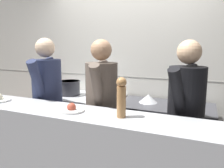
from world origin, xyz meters
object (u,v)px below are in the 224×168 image
sauce_pot (102,89)px  plated_dish_appetiser (72,109)px  chefs_knife (185,108)px  pepper_mill (121,96)px  stock_pot (70,88)px  chef_line (185,119)px  chef_sous (102,109)px  chef_head_cook (48,102)px  oven_range (85,125)px  mixing_bowl_steel (148,98)px

sauce_pot → plated_dish_appetiser: sauce_pot is taller
sauce_pot → chefs_knife: (1.11, -0.09, -0.12)m
chefs_knife → pepper_mill: size_ratio=1.04×
stock_pot → pepper_mill: size_ratio=0.94×
stock_pot → plated_dish_appetiser: bearing=-55.1°
stock_pot → pepper_mill: (1.21, -1.06, 0.20)m
chef_line → pepper_mill: bearing=-116.8°
sauce_pot → chef_sous: (0.30, -0.63, -0.08)m
sauce_pot → chef_head_cook: chef_head_cook is taller
plated_dish_appetiser → chef_head_cook: chef_head_cook is taller
sauce_pot → plated_dish_appetiser: size_ratio=1.50×
pepper_mill → oven_range: bearing=132.6°
chefs_knife → chef_line: 0.50m
oven_range → stock_pot: stock_pot is taller
plated_dish_appetiser → chef_head_cook: (-0.65, 0.46, -0.10)m
sauce_pot → chefs_knife: sauce_pot is taller
plated_dish_appetiser → chef_line: size_ratio=0.14×
oven_range → chef_sous: bearing=-46.5°
sauce_pot → chefs_knife: size_ratio=1.00×
sauce_pot → oven_range: bearing=-178.1°
sauce_pot → mixing_bowl_steel: (0.65, 0.02, -0.08)m
chefs_knife → chef_line: (0.05, -0.49, 0.03)m
chef_sous → mixing_bowl_steel: bearing=47.8°
mixing_bowl_steel → chefs_knife: (0.46, -0.11, -0.05)m
stock_pot → mixing_bowl_steel: stock_pot is taller
oven_range → chef_sous: 0.98m
stock_pot → pepper_mill: 1.62m
sauce_pot → pepper_mill: size_ratio=1.04×
chef_sous → chefs_knife: bearing=19.4°
oven_range → pepper_mill: 1.64m
stock_pot → chefs_knife: 1.63m
plated_dish_appetiser → chef_sous: chef_sous is taller
mixing_bowl_steel → chefs_knife: mixing_bowl_steel is taller
mixing_bowl_steel → sauce_pot: bearing=-178.2°
sauce_pot → pepper_mill: bearing=-57.3°
mixing_bowl_steel → chefs_knife: bearing=-13.9°
plated_dish_appetiser → pepper_mill: bearing=3.0°
mixing_bowl_steel → chef_head_cook: (-1.06, -0.66, 0.01)m
pepper_mill → chef_head_cook: size_ratio=0.19×
stock_pot → sauce_pot: sauce_pot is taller
chefs_knife → pepper_mill: pepper_mill is taller
chefs_knife → plated_dish_appetiser: bearing=-130.9°
sauce_pot → mixing_bowl_steel: 0.65m
stock_pot → chef_sous: size_ratio=0.19×
mixing_bowl_steel → chef_head_cook: size_ratio=0.14×
stock_pot → sauce_pot: size_ratio=0.91×
chef_head_cook → chef_line: bearing=-11.3°
stock_pot → plated_dish_appetiser: (0.75, -1.08, 0.05)m
chef_head_cook → chef_line: 1.57m
stock_pot → mixing_bowl_steel: bearing=2.2°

